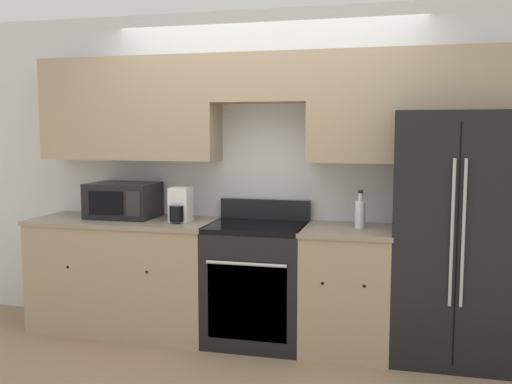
{
  "coord_description": "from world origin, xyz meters",
  "views": [
    {
      "loc": [
        1.04,
        -3.88,
        1.63
      ],
      "look_at": [
        0.0,
        0.31,
        1.17
      ],
      "focal_mm": 40.0,
      "sensor_mm": 36.0,
      "label": 1
    }
  ],
  "objects_px": {
    "refrigerator": "(452,236)",
    "microwave": "(123,200)",
    "bottle": "(360,213)",
    "oven_range": "(257,282)"
  },
  "relations": [
    {
      "from": "refrigerator",
      "to": "microwave",
      "type": "xyz_separation_m",
      "value": [
        -2.58,
        0.02,
        0.18
      ]
    },
    {
      "from": "refrigerator",
      "to": "bottle",
      "type": "distance_m",
      "value": 0.67
    },
    {
      "from": "oven_range",
      "to": "refrigerator",
      "type": "relative_size",
      "value": 0.61
    },
    {
      "from": "bottle",
      "to": "oven_range",
      "type": "bearing_deg",
      "value": -177.51
    },
    {
      "from": "microwave",
      "to": "refrigerator",
      "type": "bearing_deg",
      "value": -0.46
    },
    {
      "from": "oven_range",
      "to": "bottle",
      "type": "xyz_separation_m",
      "value": [
        0.78,
        0.03,
        0.57
      ]
    },
    {
      "from": "microwave",
      "to": "bottle",
      "type": "relative_size",
      "value": 1.92
    },
    {
      "from": "oven_range",
      "to": "bottle",
      "type": "height_order",
      "value": "bottle"
    },
    {
      "from": "refrigerator",
      "to": "bottle",
      "type": "xyz_separation_m",
      "value": [
        -0.65,
        -0.03,
        0.15
      ]
    },
    {
      "from": "oven_range",
      "to": "bottle",
      "type": "relative_size",
      "value": 3.86
    }
  ]
}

